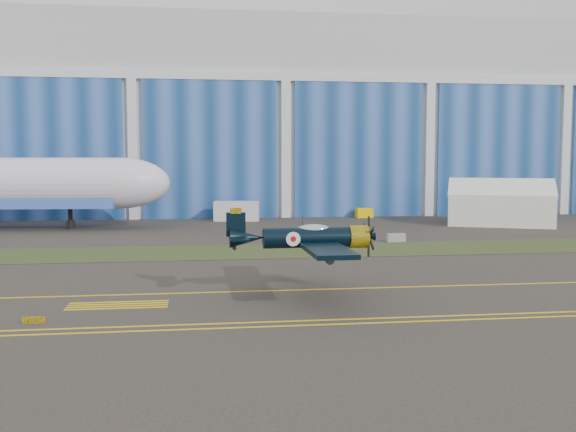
{
  "coord_description": "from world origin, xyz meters",
  "views": [
    {
      "loc": [
        -13.28,
        -49.26,
        8.97
      ],
      "look_at": [
        -6.19,
        1.96,
        4.41
      ],
      "focal_mm": 42.0,
      "sensor_mm": 36.0,
      "label": 1
    }
  ],
  "objects": [
    {
      "name": "ground",
      "position": [
        0.0,
        0.0,
        0.0
      ],
      "size": [
        260.0,
        260.0,
        0.0
      ],
      "primitive_type": "plane",
      "color": "#39342D",
      "rests_on": "ground"
    },
    {
      "name": "grass_median",
      "position": [
        0.0,
        14.0,
        0.02
      ],
      "size": [
        260.0,
        10.0,
        0.02
      ],
      "primitive_type": "cube",
      "color": "#475128",
      "rests_on": "ground"
    },
    {
      "name": "hangar",
      "position": [
        0.0,
        71.79,
        14.96
      ],
      "size": [
        220.0,
        45.7,
        30.0
      ],
      "color": "silver",
      "rests_on": "ground"
    },
    {
      "name": "taxiway_centreline",
      "position": [
        0.0,
        -5.0,
        0.01
      ],
      "size": [
        200.0,
        0.2,
        0.02
      ],
      "primitive_type": "cube",
      "color": "yellow",
      "rests_on": "ground"
    },
    {
      "name": "edge_line_near",
      "position": [
        0.0,
        -14.5,
        0.01
      ],
      "size": [
        80.0,
        0.2,
        0.02
      ],
      "primitive_type": "cube",
      "color": "yellow",
      "rests_on": "ground"
    },
    {
      "name": "edge_line_far",
      "position": [
        0.0,
        -13.5,
        0.01
      ],
      "size": [
        80.0,
        0.2,
        0.02
      ],
      "primitive_type": "cube",
      "color": "yellow",
      "rests_on": "ground"
    },
    {
      "name": "hold_short_ladder",
      "position": [
        -18.0,
        -8.1,
        0.01
      ],
      "size": [
        6.0,
        2.4,
        0.02
      ],
      "primitive_type": null,
      "color": "yellow",
      "rests_on": "ground"
    },
    {
      "name": "guard_board_left",
      "position": [
        -22.0,
        -12.0,
        0.17
      ],
      "size": [
        1.2,
        0.15,
        0.35
      ],
      "primitive_type": "cube",
      "color": "yellow",
      "rests_on": "ground"
    },
    {
      "name": "warbird",
      "position": [
        -6.19,
        -7.04,
        3.81
      ],
      "size": [
        10.93,
        13.13,
        3.86
      ],
      "rotation": [
        0.0,
        0.0,
        0.01
      ],
      "color": "black",
      "rests_on": "ground"
    },
    {
      "name": "tent",
      "position": [
        26.86,
        35.09,
        3.09
      ],
      "size": [
        16.09,
        14.24,
        6.19
      ],
      "rotation": [
        0.0,
        0.0,
        -0.41
      ],
      "color": "white",
      "rests_on": "ground"
    },
    {
      "name": "shipping_container",
      "position": [
        -7.53,
        45.1,
        1.36
      ],
      "size": [
        6.55,
        3.28,
        2.72
      ],
      "primitive_type": "cube",
      "rotation": [
        0.0,
        0.0,
        -0.13
      ],
      "color": "silver",
      "rests_on": "ground"
    },
    {
      "name": "tug",
      "position": [
        11.47,
        47.43,
        0.69
      ],
      "size": [
        2.45,
        1.61,
        1.39
      ],
      "primitive_type": "cube",
      "rotation": [
        0.0,
        0.0,
        0.05
      ],
      "color": "#FCD600",
      "rests_on": "ground"
    },
    {
      "name": "barrier_a",
      "position": [
        -2.0,
        19.12,
        0.45
      ],
      "size": [
        2.04,
        0.75,
        0.9
      ],
      "primitive_type": "cube",
      "rotation": [
        0.0,
        0.0,
        0.08
      ],
      "color": "#99978A",
      "rests_on": "ground"
    },
    {
      "name": "barrier_b",
      "position": [
        2.96,
        20.95,
        0.45
      ],
      "size": [
        2.06,
        0.85,
        0.9
      ],
      "primitive_type": "cube",
      "rotation": [
        0.0,
        0.0,
        0.13
      ],
      "color": "#979493",
      "rests_on": "ground"
    },
    {
      "name": "barrier_c",
      "position": [
        7.67,
        19.01,
        0.45
      ],
      "size": [
        2.04,
        0.77,
        0.9
      ],
      "primitive_type": "cube",
      "rotation": [
        0.0,
        0.0,
        0.09
      ],
      "color": "gray",
      "rests_on": "ground"
    }
  ]
}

